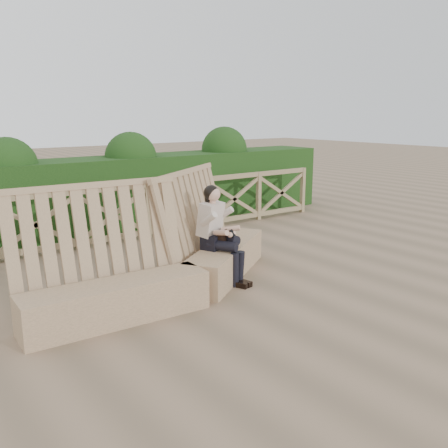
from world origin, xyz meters
TOP-DOWN VIEW (x-y plane):
  - ground at (0.00, 0.00)m, footprint 60.00×60.00m
  - bench at (-0.51, 0.53)m, footprint 4.24×1.93m
  - woman at (0.30, 0.61)m, footprint 0.53×0.87m
  - guardrail at (0.00, 3.50)m, footprint 10.10×0.09m
  - hedge at (0.00, 4.70)m, footprint 12.00×1.20m

SIDE VIEW (x-z plane):
  - ground at x=0.00m, z-range 0.00..0.00m
  - bench at x=-0.51m, z-range -0.40..1.21m
  - guardrail at x=0.00m, z-range 0.00..1.10m
  - hedge at x=0.00m, z-range 0.00..1.50m
  - woman at x=0.30m, z-range 0.06..1.47m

